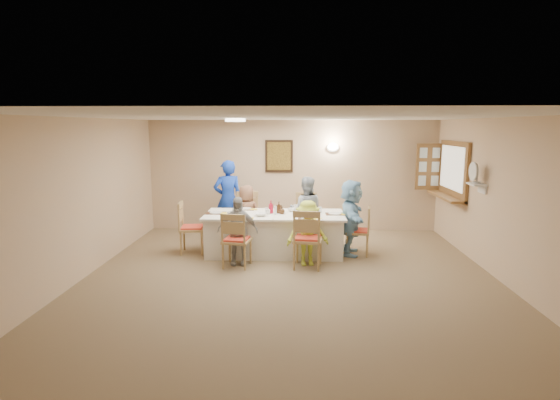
{
  "coord_description": "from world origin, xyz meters",
  "views": [
    {
      "loc": [
        0.09,
        -6.35,
        2.37
      ],
      "look_at": [
        -0.2,
        1.4,
        1.05
      ],
      "focal_mm": 28.0,
      "sensor_mm": 36.0,
      "label": 1
    }
  ],
  "objects_px": {
    "serving_hatch": "(453,170)",
    "diner_right_end": "(351,217)",
    "diner_back_right": "(306,211)",
    "condiment_ketchup": "(271,207)",
    "chair_back_right": "(306,218)",
    "diner_front_right": "(308,233)",
    "chair_left_end": "(192,227)",
    "diner_front_left": "(238,231)",
    "chair_right_end": "(358,230)",
    "desk_fan": "(475,175)",
    "chair_front_left": "(237,239)",
    "chair_front_right": "(308,238)",
    "diner_back_left": "(247,214)",
    "caregiver": "(228,199)",
    "chair_back_left": "(247,217)",
    "dining_table": "(275,234)"
  },
  "relations": [
    {
      "from": "chair_back_left",
      "to": "chair_front_right",
      "type": "xyz_separation_m",
      "value": [
        1.2,
        -1.6,
        -0.0
      ]
    },
    {
      "from": "desk_fan",
      "to": "diner_front_right",
      "type": "height_order",
      "value": "desk_fan"
    },
    {
      "from": "caregiver",
      "to": "dining_table",
      "type": "bearing_deg",
      "value": 112.76
    },
    {
      "from": "diner_front_left",
      "to": "chair_back_right",
      "type": "bearing_deg",
      "value": 49.4
    },
    {
      "from": "chair_back_right",
      "to": "caregiver",
      "type": "height_order",
      "value": "caregiver"
    },
    {
      "from": "diner_front_left",
      "to": "diner_right_end",
      "type": "xyz_separation_m",
      "value": [
        2.02,
        0.68,
        0.11
      ]
    },
    {
      "from": "serving_hatch",
      "to": "diner_right_end",
      "type": "bearing_deg",
      "value": -158.71
    },
    {
      "from": "desk_fan",
      "to": "chair_left_end",
      "type": "xyz_separation_m",
      "value": [
        -4.96,
        0.53,
        -1.06
      ]
    },
    {
      "from": "chair_back_right",
      "to": "chair_front_left",
      "type": "height_order",
      "value": "chair_back_right"
    },
    {
      "from": "diner_front_left",
      "to": "chair_right_end",
      "type": "bearing_deg",
      "value": 15.99
    },
    {
      "from": "desk_fan",
      "to": "chair_front_left",
      "type": "xyz_separation_m",
      "value": [
        -4.01,
        -0.27,
        -1.07
      ]
    },
    {
      "from": "serving_hatch",
      "to": "diner_right_end",
      "type": "height_order",
      "value": "serving_hatch"
    },
    {
      "from": "chair_front_left",
      "to": "chair_left_end",
      "type": "xyz_separation_m",
      "value": [
        -0.95,
        0.8,
        0.01
      ]
    },
    {
      "from": "chair_back_right",
      "to": "chair_front_right",
      "type": "distance_m",
      "value": 1.6
    },
    {
      "from": "diner_front_left",
      "to": "diner_right_end",
      "type": "relative_size",
      "value": 0.85
    },
    {
      "from": "chair_right_end",
      "to": "diner_back_right",
      "type": "relative_size",
      "value": 0.66
    },
    {
      "from": "chair_back_right",
      "to": "diner_front_right",
      "type": "height_order",
      "value": "diner_front_right"
    },
    {
      "from": "chair_back_right",
      "to": "diner_right_end",
      "type": "relative_size",
      "value": 0.73
    },
    {
      "from": "chair_right_end",
      "to": "chair_back_right",
      "type": "bearing_deg",
      "value": -119.47
    },
    {
      "from": "chair_back_right",
      "to": "diner_front_left",
      "type": "relative_size",
      "value": 0.86
    },
    {
      "from": "chair_left_end",
      "to": "chair_back_right",
      "type": "bearing_deg",
      "value": -75.25
    },
    {
      "from": "diner_front_right",
      "to": "chair_back_right",
      "type": "bearing_deg",
      "value": 79.02
    },
    {
      "from": "diner_back_right",
      "to": "condiment_ketchup",
      "type": "distance_m",
      "value": 0.95
    },
    {
      "from": "chair_back_left",
      "to": "diner_back_left",
      "type": "relative_size",
      "value": 0.86
    },
    {
      "from": "diner_back_left",
      "to": "diner_right_end",
      "type": "xyz_separation_m",
      "value": [
        2.02,
        -0.68,
        0.1
      ]
    },
    {
      "from": "chair_front_left",
      "to": "chair_front_right",
      "type": "height_order",
      "value": "chair_front_right"
    },
    {
      "from": "diner_right_end",
      "to": "chair_back_right",
      "type": "bearing_deg",
      "value": 52.2
    },
    {
      "from": "desk_fan",
      "to": "chair_front_left",
      "type": "distance_m",
      "value": 4.16
    },
    {
      "from": "diner_back_left",
      "to": "diner_back_right",
      "type": "relative_size",
      "value": 0.87
    },
    {
      "from": "chair_front_right",
      "to": "diner_back_left",
      "type": "bearing_deg",
      "value": -43.53
    },
    {
      "from": "chair_left_end",
      "to": "diner_front_right",
      "type": "bearing_deg",
      "value": -113.22
    },
    {
      "from": "chair_right_end",
      "to": "diner_front_right",
      "type": "bearing_deg",
      "value": -43.78
    },
    {
      "from": "chair_back_right",
      "to": "chair_front_right",
      "type": "height_order",
      "value": "same"
    },
    {
      "from": "chair_front_right",
      "to": "chair_front_left",
      "type": "bearing_deg",
      "value": 7.43
    },
    {
      "from": "chair_front_right",
      "to": "chair_right_end",
      "type": "distance_m",
      "value": 1.24
    },
    {
      "from": "diner_front_left",
      "to": "diner_front_right",
      "type": "height_order",
      "value": "diner_front_left"
    },
    {
      "from": "desk_fan",
      "to": "condiment_ketchup",
      "type": "height_order",
      "value": "desk_fan"
    },
    {
      "from": "diner_front_right",
      "to": "condiment_ketchup",
      "type": "distance_m",
      "value": 1.03
    },
    {
      "from": "diner_back_left",
      "to": "diner_back_right",
      "type": "xyz_separation_m",
      "value": [
        1.2,
        0.0,
        0.09
      ]
    },
    {
      "from": "chair_left_end",
      "to": "caregiver",
      "type": "relative_size",
      "value": 0.59
    },
    {
      "from": "diner_back_left",
      "to": "diner_front_left",
      "type": "bearing_deg",
      "value": 101.27
    },
    {
      "from": "chair_front_right",
      "to": "diner_back_left",
      "type": "xyz_separation_m",
      "value": [
        -1.2,
        1.48,
        0.09
      ]
    },
    {
      "from": "chair_back_left",
      "to": "diner_back_left",
      "type": "distance_m",
      "value": 0.15
    },
    {
      "from": "desk_fan",
      "to": "diner_front_right",
      "type": "xyz_separation_m",
      "value": [
        -2.81,
        -0.15,
        -0.99
      ]
    },
    {
      "from": "diner_right_end",
      "to": "chair_right_end",
      "type": "bearing_deg",
      "value": -83.51
    },
    {
      "from": "dining_table",
      "to": "diner_front_left",
      "type": "distance_m",
      "value": 0.93
    },
    {
      "from": "chair_front_left",
      "to": "chair_front_right",
      "type": "distance_m",
      "value": 1.2
    },
    {
      "from": "diner_back_left",
      "to": "caregiver",
      "type": "distance_m",
      "value": 0.69
    },
    {
      "from": "diner_back_right",
      "to": "chair_back_right",
      "type": "bearing_deg",
      "value": -85.91
    },
    {
      "from": "caregiver",
      "to": "chair_back_right",
      "type": "bearing_deg",
      "value": 148.39
    }
  ]
}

